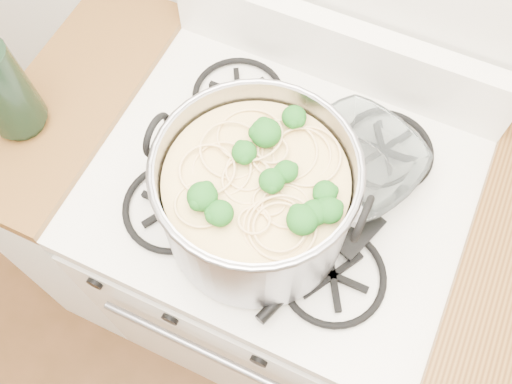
% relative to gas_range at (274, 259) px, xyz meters
% --- Properties ---
extents(gas_range, '(0.76, 0.66, 0.92)m').
position_rel_gas_range_xyz_m(gas_range, '(0.00, 0.00, 0.00)').
color(gas_range, white).
rests_on(gas_range, ground).
extents(counter_left, '(0.25, 0.65, 0.92)m').
position_rel_gas_range_xyz_m(counter_left, '(-0.51, 0.00, 0.02)').
color(counter_left, silver).
rests_on(counter_left, ground).
extents(stock_pot, '(0.38, 0.35, 0.24)m').
position_rel_gas_range_xyz_m(stock_pot, '(-0.00, -0.11, 0.60)').
color(stock_pot, gray).
rests_on(stock_pot, gas_range).
extents(spatula, '(0.38, 0.39, 0.02)m').
position_rel_gas_range_xyz_m(spatula, '(0.17, -0.05, 0.50)').
color(spatula, black).
rests_on(spatula, gas_range).
extents(glass_bowl, '(0.13, 0.13, 0.02)m').
position_rel_gas_range_xyz_m(glass_bowl, '(0.13, 0.08, 0.50)').
color(glass_bowl, white).
rests_on(glass_bowl, gas_range).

